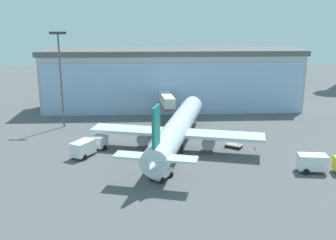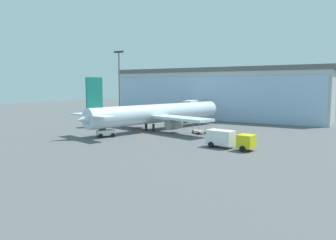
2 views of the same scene
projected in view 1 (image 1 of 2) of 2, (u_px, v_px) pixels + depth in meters
ground at (183, 161)px, 61.01m from camera, size 240.00×240.00×0.00m
terminal_building at (172, 79)px, 93.61m from camera, size 61.22×13.29×14.19m
jet_bridge at (166, 100)px, 84.74m from camera, size 3.55×11.59×5.57m
apron_light_mast at (60, 72)px, 76.82m from camera, size 3.20×0.40×18.87m
airplane at (177, 129)px, 65.88m from camera, size 28.91×37.59×10.81m
catering_truck at (88, 146)px, 63.58m from camera, size 5.52×7.43×2.65m
fuel_truck at (322, 163)px, 56.30m from camera, size 7.53×3.28×2.65m
baggage_cart at (234, 145)px, 67.06m from camera, size 3.22×2.86×1.50m
pushback_tug at (161, 172)px, 54.13m from camera, size 3.51×3.72×2.30m
safety_cone_nose at (182, 160)px, 60.70m from camera, size 0.36×0.36×0.55m
safety_cone_wingtip at (255, 148)px, 66.29m from camera, size 0.36×0.36×0.55m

